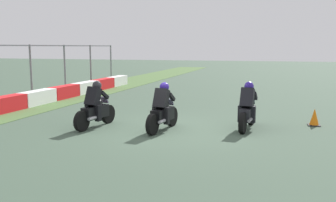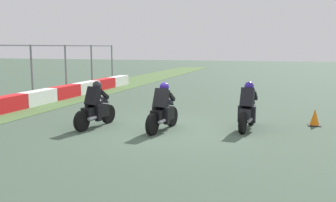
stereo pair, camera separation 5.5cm
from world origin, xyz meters
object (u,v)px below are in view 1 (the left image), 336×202
rider_lane_a (248,110)px  traffic_cone (314,118)px  rider_lane_b (163,111)px  rider_lane_c (95,108)px

rider_lane_a → traffic_cone: rider_lane_a is taller
rider_lane_a → rider_lane_b: same height
rider_lane_a → traffic_cone: 2.43m
rider_lane_a → rider_lane_c: bearing=109.7°
rider_lane_b → rider_lane_c: size_ratio=1.00×
rider_lane_a → rider_lane_b: bearing=117.3°
traffic_cone → rider_lane_a: bearing=119.2°
rider_lane_a → traffic_cone: size_ratio=3.56×
rider_lane_c → traffic_cone: size_ratio=3.55×
rider_lane_b → rider_lane_c: bearing=102.6°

